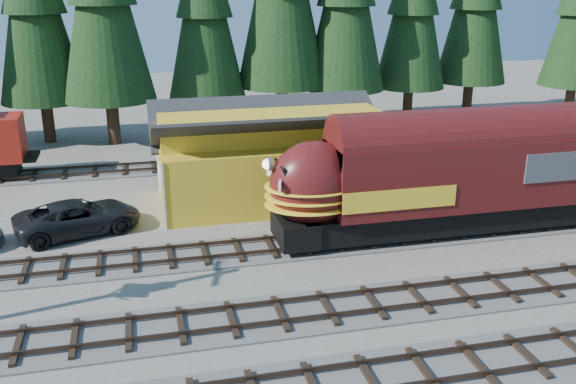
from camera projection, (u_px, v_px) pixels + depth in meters
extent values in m
plane|color=#6B665B|center=(327.00, 285.00, 25.79)|extent=(120.00, 120.00, 0.00)
cube|color=#4C4947|center=(498.00, 226.00, 31.65)|extent=(68.00, 3.20, 0.08)
cube|color=#38281E|center=(506.00, 228.00, 30.92)|extent=(68.00, 0.08, 0.16)
cube|color=#38281E|center=(491.00, 217.00, 32.25)|extent=(68.00, 0.08, 0.16)
cube|color=#38281E|center=(566.00, 268.00, 26.73)|extent=(68.00, 0.08, 0.16)
cube|color=#4C4947|center=(92.00, 173.00, 40.14)|extent=(32.00, 3.20, 0.08)
cube|color=#38281E|center=(91.00, 173.00, 39.40)|extent=(32.00, 0.08, 0.16)
cube|color=#38281E|center=(92.00, 166.00, 40.73)|extent=(32.00, 0.08, 0.16)
cube|color=gold|center=(272.00, 170.00, 34.89)|extent=(12.00, 6.00, 3.40)
cube|color=gold|center=(272.00, 127.00, 34.11)|extent=(11.88, 3.30, 1.44)
cube|color=white|center=(160.00, 175.00, 32.48)|extent=(0.06, 2.40, 0.60)
cone|color=black|center=(33.00, 2.00, 44.37)|extent=(6.09, 6.09, 13.87)
cone|color=black|center=(204.00, 7.00, 46.95)|extent=(5.81, 5.81, 13.23)
cone|color=black|center=(414.00, 5.00, 51.22)|extent=(5.76, 5.76, 13.12)
cone|color=black|center=(476.00, 0.00, 53.21)|extent=(5.95, 5.95, 13.56)
cube|color=black|center=(451.00, 214.00, 30.79)|extent=(15.10, 2.70, 1.17)
cube|color=#4F1212|center=(471.00, 170.00, 30.27)|extent=(13.77, 3.18, 3.18)
ellipsoid|color=#4F1212|center=(314.00, 184.00, 28.61)|extent=(4.03, 3.11, 3.92)
cube|color=#38383A|center=(545.00, 157.00, 31.01)|extent=(4.24, 3.24, 1.38)
sphere|color=white|center=(267.00, 164.00, 27.80)|extent=(0.47, 0.47, 0.47)
imported|color=black|center=(78.00, 217.00, 30.68)|extent=(6.40, 4.31, 1.63)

